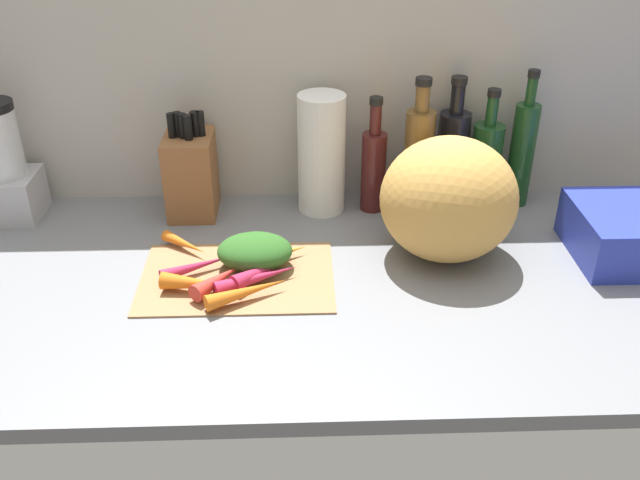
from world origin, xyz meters
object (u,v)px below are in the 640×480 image
Objects in this scene: carrot_4 at (257,278)px; blender_appliance at (4,169)px; carrot_2 at (199,284)px; bottle_0 at (374,167)px; carrot_7 at (263,271)px; winter_squash at (448,199)px; carrot_0 at (197,266)px; knife_block at (191,173)px; cutting_board at (237,276)px; carrot_1 at (280,254)px; paper_towel_roll at (322,154)px; bottle_4 at (522,152)px; bottle_1 at (418,158)px; carrot_6 at (218,280)px; bottle_2 at (452,155)px; carrot_5 at (185,244)px; carrot_3 at (247,291)px; bottle_3 at (485,163)px.

carrot_4 is 0.64× the size of blender_appliance.
carrot_2 is 51.05cm from bottle_0.
carrot_7 is 40.03cm from bottle_0.
carrot_0 is at bearing -172.74° from winter_squash.
knife_block is (-17.04, 30.29, 7.36)cm from carrot_7.
winter_squash is at bearing -58.72° from bottle_0.
carrot_7 is (5.18, -1.38, 2.12)cm from cutting_board.
carrot_1 is 0.44× the size of paper_towel_roll.
bottle_0 is at bearing 36.31° from carrot_0.
carrot_4 is at bearing -22.81° from carrot_0.
paper_towel_roll is 46.40cm from bottle_4.
bottle_1 reaches higher than carrot_1.
winter_squash is 24.95cm from bottle_0.
carrot_4 is at bearing 5.64° from carrot_6.
bottle_2 is at bearing 4.69° from paper_towel_roll.
cutting_board is 15.73cm from carrot_5.
carrot_4 is 37.66cm from paper_towel_roll.
carrot_5 is at bearing 127.21° from carrot_3.
bottle_4 is (15.98, -1.07, 0.92)cm from bottle_2.
carrot_0 is 0.87× the size of carrot_4.
carrot_4 is 21.16cm from carrot_5.
carrot_6 is 35.11cm from knife_block.
carrot_0 is 13.43cm from carrot_7.
carrot_6 is 0.44× the size of winter_squash.
knife_block is 0.80× the size of bottle_2.
carrot_1 is at bearing 36.42° from carrot_2.
bottle_1 reaches higher than cutting_board.
winter_squash is at bearing -120.46° from bottle_3.
bottle_3 is at bearing 59.54° from winter_squash.
carrot_4 is at bearing -112.36° from paper_towel_roll.
bottle_1 is 9.49cm from bottle_2.
bottle_3 is at bearing 32.06° from carrot_7.
carrot_5 is at bearing 166.77° from carrot_1.
bottle_4 reaches higher than carrot_1.
carrot_7 is 0.52× the size of bottle_0.
carrot_6 is (-11.80, -10.07, 0.51)cm from carrot_1.
bottle_4 reaches higher than winter_squash.
blender_appliance is at bearing 146.84° from carrot_6.
carrot_1 is at bearing -48.68° from knife_block.
winter_squash is 58.48cm from knife_block.
carrot_3 is at bearing -15.89° from carrot_2.
bottle_3 reaches higher than knife_block.
bottle_3 is (16.16, 2.20, -2.42)cm from bottle_1.
carrot_0 is 1.03× the size of carrot_2.
bottle_1 is (42.93, 32.48, 10.60)cm from carrot_6.
carrot_0 is 0.49× the size of bottle_2.
carrot_7 is at bearing -147.94° from bottle_3.
carrot_2 reaches higher than carrot_4.
carrot_4 is 2.44cm from carrot_7.
winter_squash is 20.42cm from bottle_1.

